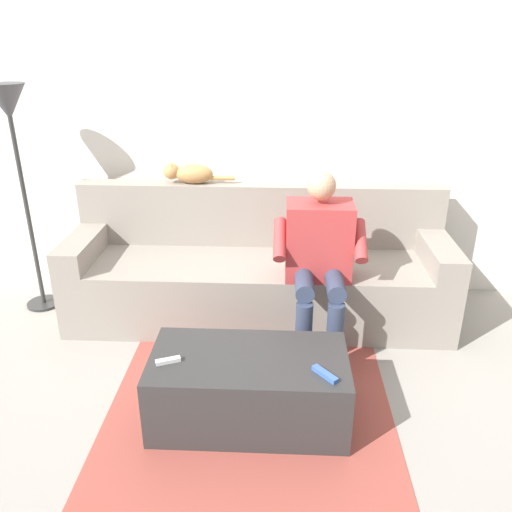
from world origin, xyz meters
The scene contains 10 objects.
ground_plane centered at (0.00, 0.60, 0.00)m, with size 8.00×8.00×0.00m, color gray.
back_wall centered at (0.00, -0.60, 1.21)m, with size 5.28×0.06×2.42m, color silver.
couch centered at (0.00, -0.13, 0.31)m, with size 2.56×0.75×0.88m.
coffee_table centered at (0.00, 0.97, 0.19)m, with size 0.99×0.52×0.37m.
person_solo_seated centered at (-0.38, 0.22, 0.63)m, with size 0.55×0.56×1.11m.
cat_on_backrest centered at (0.49, -0.37, 0.95)m, with size 0.50×0.14×0.15m.
remote_blue centered at (-0.37, 1.11, 0.39)m, with size 0.15×0.03×0.02m, color #3860B7.
remote_white centered at (0.39, 1.04, 0.39)m, with size 0.12×0.03×0.02m, color white.
floor_rug centered at (0.00, 0.84, 0.00)m, with size 1.51×1.76×0.01m, color #9E473D.
floor_lamp centered at (1.59, -0.18, 1.29)m, with size 0.25×0.25×1.56m.
Camera 1 is at (-0.14, 3.13, 1.86)m, focal length 36.51 mm.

